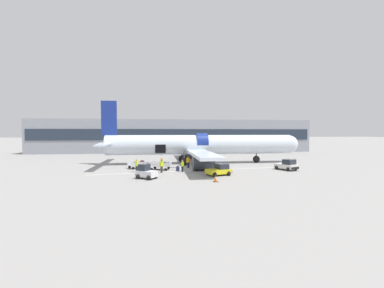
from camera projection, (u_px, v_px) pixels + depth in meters
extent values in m
plane|color=gray|center=(188.00, 168.00, 38.71)|extent=(500.00, 500.00, 0.00)
cube|color=silver|center=(197.00, 170.00, 35.97)|extent=(29.13, 4.48, 0.01)
cube|color=gray|center=(174.00, 136.00, 72.89)|extent=(74.01, 13.53, 8.72)
cube|color=#232D3D|center=(176.00, 135.00, 66.11)|extent=(72.53, 0.16, 2.79)
cylinder|color=silver|center=(201.00, 145.00, 44.12)|extent=(31.92, 3.31, 3.31)
sphere|color=silver|center=(289.00, 144.00, 46.17)|extent=(3.14, 3.14, 3.14)
cone|color=silver|center=(106.00, 145.00, 42.07)|extent=(3.80, 3.04, 3.04)
cylinder|color=navy|center=(201.00, 143.00, 44.07)|extent=(1.92, 3.31, 3.31)
cube|color=navy|center=(109.00, 118.00, 41.95)|extent=(2.48, 0.28, 5.61)
cube|color=silver|center=(105.00, 144.00, 37.93)|extent=(1.26, 8.52, 0.20)
cube|color=silver|center=(115.00, 142.00, 46.37)|extent=(1.26, 8.52, 0.20)
cube|color=silver|center=(202.00, 154.00, 35.97)|extent=(2.99, 15.21, 0.40)
cube|color=silver|center=(189.00, 147.00, 52.02)|extent=(2.99, 15.21, 0.40)
cylinder|color=#333842|center=(203.00, 162.00, 36.11)|extent=(2.97, 2.40, 2.40)
cylinder|color=#333842|center=(190.00, 153.00, 52.04)|extent=(2.97, 2.40, 2.40)
cube|color=black|center=(160.00, 149.00, 41.63)|extent=(1.70, 0.12, 1.40)
cylinder|color=#56565B|center=(256.00, 154.00, 45.47)|extent=(0.22, 0.22, 1.81)
sphere|color=black|center=(256.00, 159.00, 45.51)|extent=(1.22, 1.22, 1.22)
cylinder|color=#56565B|center=(184.00, 156.00, 41.46)|extent=(0.22, 0.22, 1.81)
sphere|color=black|center=(184.00, 162.00, 41.50)|extent=(1.22, 1.22, 1.22)
cylinder|color=#56565B|center=(182.00, 154.00, 46.12)|extent=(0.22, 0.22, 1.81)
sphere|color=black|center=(182.00, 159.00, 46.16)|extent=(1.22, 1.22, 1.22)
cube|color=silver|center=(147.00, 174.00, 29.60)|extent=(2.59, 2.38, 0.69)
cube|color=#232833|center=(144.00, 167.00, 29.75)|extent=(1.47, 1.50, 0.76)
cube|color=black|center=(139.00, 174.00, 30.15)|extent=(0.79, 1.05, 0.34)
sphere|color=black|center=(145.00, 175.00, 30.53)|extent=(0.56, 0.56, 0.56)
sphere|color=black|center=(138.00, 177.00, 29.41)|extent=(0.56, 0.56, 0.56)
sphere|color=black|center=(156.00, 176.00, 29.82)|extent=(0.56, 0.56, 0.56)
sphere|color=black|center=(149.00, 178.00, 28.70)|extent=(0.56, 0.56, 0.56)
cube|color=yellow|center=(218.00, 171.00, 31.90)|extent=(3.31, 2.50, 0.55)
cube|color=#232833|center=(222.00, 166.00, 32.09)|extent=(1.69, 1.77, 0.64)
cube|color=black|center=(229.00, 171.00, 32.55)|extent=(0.58, 1.48, 0.27)
sphere|color=black|center=(229.00, 174.00, 31.61)|extent=(0.56, 0.56, 0.56)
sphere|color=black|center=(222.00, 172.00, 33.05)|extent=(0.56, 0.56, 0.56)
sphere|color=black|center=(215.00, 175.00, 30.76)|extent=(0.56, 0.56, 0.56)
sphere|color=black|center=(208.00, 173.00, 32.21)|extent=(0.56, 0.56, 0.56)
cube|color=silver|center=(286.00, 166.00, 36.55)|extent=(2.70, 3.37, 0.62)
cube|color=#232833|center=(289.00, 162.00, 36.07)|extent=(1.82, 1.78, 0.70)
cube|color=black|center=(295.00, 168.00, 35.24)|extent=(1.40, 0.71, 0.31)
sphere|color=black|center=(288.00, 169.00, 35.30)|extent=(0.56, 0.56, 0.56)
sphere|color=black|center=(296.00, 168.00, 36.10)|extent=(0.56, 0.56, 0.56)
sphere|color=black|center=(277.00, 167.00, 37.02)|extent=(0.56, 0.56, 0.56)
sphere|color=black|center=(284.00, 167.00, 37.82)|extent=(0.56, 0.56, 0.56)
cube|color=silver|center=(160.00, 166.00, 36.66)|extent=(3.28, 2.45, 0.05)
cube|color=silver|center=(170.00, 164.00, 36.45)|extent=(0.52, 1.69, 0.50)
cube|color=silver|center=(159.00, 165.00, 35.82)|extent=(2.78, 0.82, 0.50)
cube|color=silver|center=(162.00, 163.00, 37.48)|extent=(2.78, 0.82, 0.50)
cube|color=#333338|center=(173.00, 168.00, 36.40)|extent=(0.89, 0.32, 0.06)
sphere|color=black|center=(166.00, 169.00, 35.68)|extent=(0.40, 0.40, 0.40)
sphere|color=black|center=(169.00, 168.00, 37.39)|extent=(0.40, 0.40, 0.40)
sphere|color=black|center=(152.00, 169.00, 35.96)|extent=(0.40, 0.40, 0.40)
sphere|color=black|center=(155.00, 167.00, 37.68)|extent=(0.40, 0.40, 0.40)
cube|color=#14472D|center=(167.00, 164.00, 36.78)|extent=(0.52, 0.38, 0.36)
cube|color=#1E2347|center=(165.00, 164.00, 36.48)|extent=(0.45, 0.35, 0.53)
cube|color=#B7BABF|center=(137.00, 165.00, 38.06)|extent=(2.82, 2.38, 0.05)
cube|color=#B7BABF|center=(144.00, 163.00, 38.74)|extent=(0.71, 1.27, 0.37)
cube|color=#B7BABF|center=(139.00, 164.00, 37.51)|extent=(2.15, 1.17, 0.37)
cube|color=#B7BABF|center=(135.00, 163.00, 38.61)|extent=(2.15, 1.17, 0.37)
cube|color=#333338|center=(147.00, 165.00, 39.04)|extent=(0.83, 0.49, 0.06)
sphere|color=black|center=(144.00, 167.00, 38.00)|extent=(0.40, 0.40, 0.40)
sphere|color=black|center=(140.00, 166.00, 39.15)|extent=(0.40, 0.40, 0.40)
sphere|color=black|center=(133.00, 168.00, 37.02)|extent=(0.40, 0.40, 0.40)
sphere|color=black|center=(130.00, 167.00, 38.16)|extent=(0.40, 0.40, 0.40)
cube|color=#4C1E1E|center=(142.00, 162.00, 38.43)|extent=(0.55, 0.43, 0.55)
cube|color=olive|center=(139.00, 163.00, 38.34)|extent=(0.52, 0.35, 0.33)
cube|color=#2D2D33|center=(135.00, 163.00, 38.10)|extent=(0.43, 0.28, 0.32)
cylinder|color=#1E2338|center=(188.00, 165.00, 38.60)|extent=(0.36, 0.36, 0.85)
cylinder|color=orange|center=(188.00, 160.00, 38.57)|extent=(0.47, 0.47, 0.67)
sphere|color=brown|center=(188.00, 157.00, 38.55)|extent=(0.24, 0.24, 0.24)
cylinder|color=orange|center=(187.00, 161.00, 38.58)|extent=(0.15, 0.15, 0.62)
cylinder|color=orange|center=(190.00, 161.00, 38.55)|extent=(0.15, 0.15, 0.62)
cylinder|color=black|center=(182.00, 169.00, 34.78)|extent=(0.39, 0.39, 0.75)
cylinder|color=#B7E019|center=(182.00, 164.00, 34.75)|extent=(0.50, 0.50, 0.59)
sphere|color=tan|center=(182.00, 161.00, 34.73)|extent=(0.21, 0.21, 0.21)
cylinder|color=#B7E019|center=(183.00, 164.00, 34.92)|extent=(0.16, 0.16, 0.54)
cylinder|color=#B7E019|center=(181.00, 165.00, 34.59)|extent=(0.16, 0.16, 0.54)
cylinder|color=#2D2D33|center=(162.00, 169.00, 34.09)|extent=(0.37, 0.37, 0.84)
cylinder|color=#CCE523|center=(162.00, 164.00, 34.06)|extent=(0.47, 0.47, 0.66)
sphere|color=brown|center=(162.00, 161.00, 34.04)|extent=(0.23, 0.23, 0.23)
cylinder|color=#CCE523|center=(163.00, 164.00, 34.04)|extent=(0.15, 0.15, 0.61)
cylinder|color=#CCE523|center=(160.00, 164.00, 34.09)|extent=(0.15, 0.15, 0.61)
cylinder|color=#1E2338|center=(162.00, 165.00, 39.24)|extent=(0.34, 0.34, 0.74)
cylinder|color=orange|center=(162.00, 161.00, 39.21)|extent=(0.44, 0.44, 0.59)
sphere|color=beige|center=(162.00, 158.00, 39.19)|extent=(0.21, 0.21, 0.21)
cylinder|color=orange|center=(162.00, 161.00, 39.02)|extent=(0.14, 0.14, 0.54)
cylinder|color=orange|center=(161.00, 161.00, 39.40)|extent=(0.14, 0.14, 0.54)
cylinder|color=#1E2338|center=(137.00, 169.00, 34.54)|extent=(0.37, 0.37, 0.85)
cylinder|color=#CCE523|center=(137.00, 163.00, 34.51)|extent=(0.47, 0.47, 0.67)
sphere|color=#9E7556|center=(137.00, 160.00, 34.49)|extent=(0.23, 0.23, 0.23)
cylinder|color=#CCE523|center=(136.00, 164.00, 34.74)|extent=(0.15, 0.15, 0.61)
cylinder|color=#CCE523|center=(137.00, 164.00, 34.29)|extent=(0.15, 0.15, 0.61)
cube|color=#1E2347|center=(178.00, 169.00, 35.48)|extent=(0.47, 0.24, 0.57)
cube|color=black|center=(178.00, 166.00, 35.47)|extent=(0.29, 0.05, 0.12)
cube|color=#721951|center=(144.00, 170.00, 35.17)|extent=(0.45, 0.35, 0.50)
cube|color=black|center=(144.00, 167.00, 35.16)|extent=(0.25, 0.11, 0.12)
cube|color=black|center=(295.00, 162.00, 45.84)|extent=(0.50, 0.50, 0.03)
cone|color=orange|center=(295.00, 160.00, 45.82)|extent=(0.37, 0.37, 0.80)
cylinder|color=white|center=(295.00, 160.00, 45.82)|extent=(0.22, 0.22, 0.10)
cube|color=black|center=(216.00, 182.00, 27.75)|extent=(0.50, 0.50, 0.03)
cone|color=orange|center=(216.00, 178.00, 27.74)|extent=(0.37, 0.37, 0.73)
cylinder|color=white|center=(216.00, 178.00, 27.73)|extent=(0.21, 0.21, 0.09)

